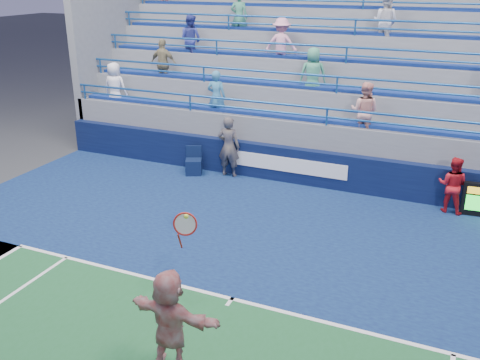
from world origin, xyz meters
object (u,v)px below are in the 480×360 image
at_px(judge_chair, 194,166).
at_px(tennis_player, 170,320).
at_px(line_judge, 229,147).
at_px(ball_girl, 452,185).

distance_m(judge_chair, tennis_player, 8.94).
xyz_separation_m(judge_chair, line_judge, (1.09, 0.29, 0.68)).
bearing_deg(judge_chair, tennis_player, -64.15).
bearing_deg(tennis_player, line_judge, 108.59).
bearing_deg(line_judge, ball_girl, 175.03).
xyz_separation_m(judge_chair, ball_girl, (7.65, 0.20, 0.49)).
bearing_deg(ball_girl, judge_chair, 10.81).
xyz_separation_m(line_judge, ball_girl, (6.56, -0.09, -0.19)).
bearing_deg(tennis_player, ball_girl, 65.44).
height_order(tennis_player, line_judge, tennis_player).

